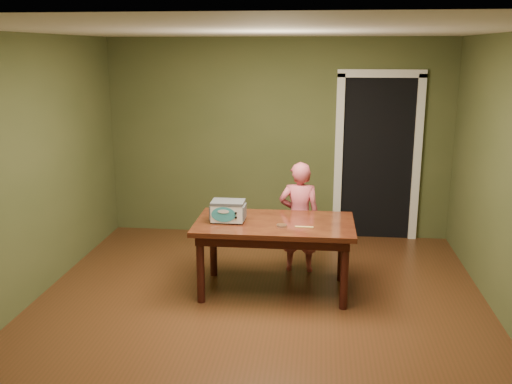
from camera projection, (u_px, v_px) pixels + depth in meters
The scene contains 8 objects.
floor at pixel (257, 315), 5.40m from camera, with size 5.00×5.00×0.00m, color #522B17.
room_shell at pixel (257, 136), 4.98m from camera, with size 4.52×5.02×2.61m.
doorway at pixel (375, 155), 7.68m from camera, with size 1.10×0.66×2.25m.
dining_table at pixel (275, 231), 5.79m from camera, with size 1.60×0.91×0.75m.
toy_oven at pixel (228, 210), 5.75m from camera, with size 0.35×0.24×0.22m.
baking_pan at pixel (282, 225), 5.60m from camera, with size 0.10×0.10×0.02m.
spatula at pixel (304, 227), 5.58m from camera, with size 0.18×0.03×0.01m, color #E5C263.
child at pixel (299, 217), 6.35m from camera, with size 0.46×0.30×1.25m, color #CD5462.
Camera 1 is at (0.55, -4.92, 2.45)m, focal length 40.00 mm.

